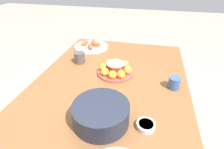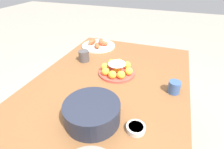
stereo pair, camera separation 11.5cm
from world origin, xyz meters
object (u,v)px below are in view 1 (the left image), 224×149
Objects in this scene: sauce_bowl at (146,125)px; seafood_platter at (91,46)px; dining_table at (108,97)px; cake_plate at (115,69)px; cup_near at (80,58)px; cup_far at (174,83)px; serving_bowl at (101,113)px.

sauce_bowl is 0.29× the size of seafood_platter.
seafood_platter is at bearing -146.71° from sauce_bowl.
cake_plate is at bearing 176.44° from dining_table.
cup_far is at bearing 75.07° from cup_near.
sauce_bowl is at bearing 92.55° from serving_bowl.
cake_plate is 0.93× the size of serving_bowl.
cup_far reaches higher than sauce_bowl.
sauce_bowl is at bearing 33.29° from seafood_platter.
seafood_platter is 3.59× the size of cup_near.
sauce_bowl is at bearing -22.41° from cup_far.
cup_far is (0.09, 0.39, 0.00)m from cake_plate.
sauce_bowl is 0.77m from cup_near.
dining_table is at bearing 48.13° from cup_near.
cup_far is (0.49, 0.71, 0.02)m from seafood_platter.
cake_plate reaches higher than sauce_bowl.
dining_table is 5.99× the size of cake_plate.
cake_plate is 0.46m from serving_bowl.
cup_near is (-0.54, -0.55, 0.03)m from sauce_bowl.
serving_bowl is at bearing 7.47° from dining_table.
sauce_bowl is 1.20× the size of cup_far.
sauce_bowl is (0.28, 0.25, 0.10)m from dining_table.
cup_near is at bearing -107.85° from cake_plate.
dining_table is 0.39m from sauce_bowl.
sauce_bowl is (-0.01, 0.22, -0.04)m from serving_bowl.
dining_table is 0.65m from seafood_platter.
cup_near is (-0.10, -0.31, 0.01)m from cake_plate.
cake_plate is 2.95× the size of cup_near.
cake_plate is at bearing 72.15° from cup_near.
cup_far is at bearing 135.38° from serving_bowl.
seafood_platter is (-0.85, -0.56, 0.00)m from sauce_bowl.
dining_table is 0.20m from cake_plate.
dining_table is 16.86× the size of sauce_bowl.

